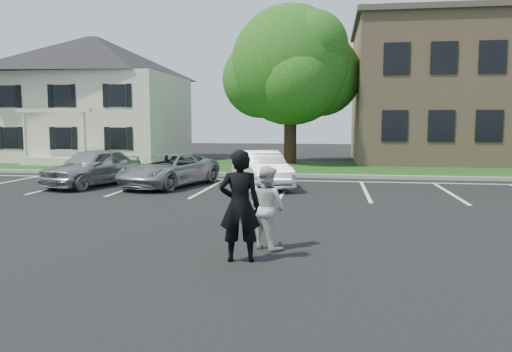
% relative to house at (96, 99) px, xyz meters
% --- Properties ---
extents(ground_plane, '(90.00, 90.00, 0.00)m').
position_rel_house_xyz_m(ground_plane, '(13.00, -19.97, -3.83)').
color(ground_plane, black).
rests_on(ground_plane, ground).
extents(curb, '(40.00, 0.30, 0.15)m').
position_rel_house_xyz_m(curb, '(13.00, -7.97, -3.75)').
color(curb, gray).
rests_on(curb, ground).
extents(grass_strip, '(44.00, 8.00, 0.08)m').
position_rel_house_xyz_m(grass_strip, '(13.00, -3.97, -3.79)').
color(grass_strip, '#133D0F').
rests_on(grass_strip, ground).
extents(stall_lines, '(34.00, 5.36, 0.01)m').
position_rel_house_xyz_m(stall_lines, '(14.40, -11.02, -3.82)').
color(stall_lines, white).
rests_on(stall_lines, ground).
extents(house, '(10.30, 9.22, 7.60)m').
position_rel_house_xyz_m(house, '(0.00, 0.00, 0.00)').
color(house, beige).
rests_on(house, ground).
extents(tree, '(7.80, 7.20, 8.80)m').
position_rel_house_xyz_m(tree, '(12.39, -1.44, 1.52)').
color(tree, black).
rests_on(tree, ground).
extents(man_black_suit, '(0.77, 0.57, 1.95)m').
position_rel_house_xyz_m(man_black_suit, '(13.06, -21.21, -2.85)').
color(man_black_suit, black).
rests_on(man_black_suit, ground).
extents(man_white_shirt, '(0.98, 0.95, 1.59)m').
position_rel_house_xyz_m(man_white_shirt, '(13.40, -20.24, -3.03)').
color(man_white_shirt, silver).
rests_on(man_white_shirt, ground).
extents(car_silver_west, '(2.82, 4.49, 1.42)m').
position_rel_house_xyz_m(car_silver_west, '(5.71, -12.00, -3.12)').
color(car_silver_west, '#A4A4A9').
rests_on(car_silver_west, ground).
extents(car_silver_minivan, '(3.32, 4.88, 1.24)m').
position_rel_house_xyz_m(car_silver_minivan, '(8.60, -11.72, -3.21)').
color(car_silver_minivan, '#95989C').
rests_on(car_silver_minivan, ground).
extents(car_white_sedan, '(2.87, 4.32, 1.35)m').
position_rel_house_xyz_m(car_white_sedan, '(12.06, -11.46, -3.16)').
color(car_white_sedan, silver).
rests_on(car_white_sedan, ground).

